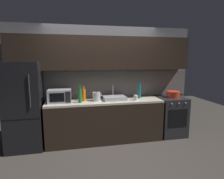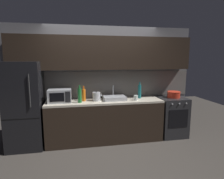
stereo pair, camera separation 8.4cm
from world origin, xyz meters
TOP-DOWN VIEW (x-y plane):
  - ground_plane at (0.00, 0.00)m, footprint 10.00×10.00m
  - back_wall at (0.00, 1.20)m, footprint 4.20×0.44m
  - counter_run at (0.00, 0.90)m, footprint 2.46×0.60m
  - refrigerator at (-1.61, 0.90)m, footprint 0.68×0.69m
  - oven_range at (1.57, 0.90)m, footprint 0.60×0.62m
  - microwave at (-0.93, 0.92)m, footprint 0.46×0.35m
  - sink_basin at (0.21, 0.93)m, footprint 0.48×0.38m
  - kettle at (-0.18, 0.90)m, footprint 0.20×0.17m
  - wine_bottle_green at (-0.53, 0.80)m, footprint 0.08×0.08m
  - wine_bottle_orange at (-0.44, 0.93)m, footprint 0.08×0.08m
  - wine_bottle_teal at (0.80, 0.98)m, footprint 0.07×0.07m
  - mug_clear at (0.66, 0.80)m, footprint 0.09×0.09m
  - cooking_pot at (1.60, 0.90)m, footprint 0.29×0.29m

SIDE VIEW (x-z plane):
  - ground_plane at x=0.00m, z-range 0.00..0.00m
  - counter_run at x=0.00m, z-range 0.00..0.90m
  - oven_range at x=1.57m, z-range 0.00..0.90m
  - refrigerator at x=-1.61m, z-range 0.00..1.73m
  - sink_basin at x=0.21m, z-range 0.79..1.09m
  - mug_clear at x=0.66m, z-range 0.90..1.01m
  - cooking_pot at x=1.60m, z-range 0.90..1.04m
  - kettle at x=-0.18m, z-range 0.89..1.10m
  - wine_bottle_orange at x=-0.44m, z-range 0.87..1.19m
  - microwave at x=-0.93m, z-range 0.90..1.17m
  - wine_bottle_green at x=-0.53m, z-range 0.87..1.23m
  - wine_bottle_teal at x=0.80m, z-range 0.87..1.24m
  - back_wall at x=0.00m, z-range 0.30..2.80m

